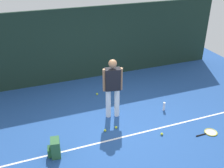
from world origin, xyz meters
name	(u,v)px	position (x,y,z in m)	size (l,w,h in m)	color
ground_plane	(117,123)	(0.00, 0.00, 0.00)	(12.00, 12.00, 0.00)	#234C93
back_fence	(85,44)	(0.00, 3.00, 1.25)	(10.00, 0.10, 2.50)	#192D23
court_line	(126,136)	(0.00, -0.58, 0.00)	(9.00, 0.05, 0.00)	white
tennis_player	(113,85)	(0.01, 0.38, 0.97)	(0.52, 0.29, 1.70)	white
tennis_racket	(210,132)	(2.06, -1.21, 0.01)	(0.61, 0.33, 0.03)	black
backpack	(55,148)	(-1.76, -0.65, 0.21)	(0.31, 0.33, 0.44)	#2D6038
tennis_ball_near_player	(97,94)	(-0.04, 1.65, 0.03)	(0.07, 0.07, 0.07)	#CCE033
tennis_ball_by_fence	(105,130)	(-0.42, -0.21, 0.03)	(0.07, 0.07, 0.07)	#CCE033
tennis_ball_mid_court	(116,127)	(-0.11, -0.19, 0.03)	(0.07, 0.07, 0.07)	#CCE033
tennis_ball_far_left	(162,134)	(0.87, -0.85, 0.03)	(0.07, 0.07, 0.07)	#CCE033
water_bottle	(164,106)	(1.50, 0.14, 0.13)	(0.07, 0.07, 0.25)	white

